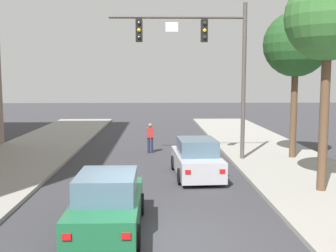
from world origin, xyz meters
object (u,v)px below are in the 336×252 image
object	(u,v)px
pedestrian_crossing_road	(150,136)
street_tree_nearest	(328,19)
street_tree_second	(296,45)
car_following_green	(108,205)
traffic_signal_mast	(206,52)
car_lead_silver	(196,159)

from	to	relation	value
pedestrian_crossing_road	street_tree_nearest	xyz separation A→B (m)	(6.15, -8.30, 5.14)
street_tree_nearest	street_tree_second	size ratio (longest dim) A/B	1.04
pedestrian_crossing_road	street_tree_nearest	distance (m)	11.54
car_following_green	pedestrian_crossing_road	distance (m)	11.68
street_tree_nearest	street_tree_second	distance (m)	6.20
car_following_green	street_tree_second	distance (m)	13.41
traffic_signal_mast	car_lead_silver	world-z (taller)	traffic_signal_mast
street_tree_second	car_following_green	bearing A→B (deg)	-130.66
traffic_signal_mast	pedestrian_crossing_road	distance (m)	5.76
car_following_green	street_tree_nearest	size ratio (longest dim) A/B	0.57
traffic_signal_mast	car_lead_silver	distance (m)	5.59
pedestrian_crossing_road	street_tree_nearest	size ratio (longest dim) A/B	0.22
car_lead_silver	street_tree_nearest	distance (m)	7.29
pedestrian_crossing_road	street_tree_second	distance (m)	8.88
street_tree_second	car_lead_silver	bearing A→B (deg)	-147.09
car_following_green	pedestrian_crossing_road	size ratio (longest dim) A/B	2.59
pedestrian_crossing_road	street_tree_nearest	bearing A→B (deg)	-53.49
street_tree_second	pedestrian_crossing_road	bearing A→B (deg)	162.98
car_lead_silver	pedestrian_crossing_road	xyz separation A→B (m)	(-2.01, 5.52, 0.19)
car_following_green	street_tree_second	xyz separation A→B (m)	(8.11, 9.45, 4.97)
pedestrian_crossing_road	street_tree_second	xyz separation A→B (m)	(7.16, -2.19, 4.78)
traffic_signal_mast	car_following_green	size ratio (longest dim) A/B	1.77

